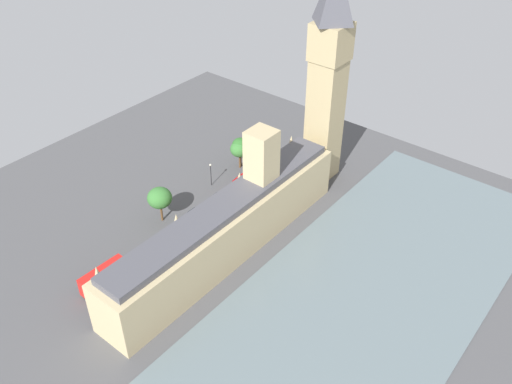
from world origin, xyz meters
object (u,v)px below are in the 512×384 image
at_px(double_decker_bus_far_end, 103,277).
at_px(car_white_under_trees, 216,198).
at_px(pedestrian_near_tower, 236,209).
at_px(plane_tree_slot_10, 160,198).
at_px(car_silver_kerbside, 193,214).
at_px(car_yellow_cab_corner, 178,230).
at_px(plane_tree_slot_11, 240,145).
at_px(parliament_building, 230,224).
at_px(pedestrian_trailing, 158,271).
at_px(clock_tower, 328,72).
at_px(car_black_midblock, 149,248).
at_px(street_lamp_slot_12, 211,171).
at_px(double_decker_bus_leading, 249,180).
at_px(pedestrian_opposite_hall, 185,248).
at_px(plane_tree_by_river_gate, 240,149).

bearing_deg(double_decker_bus_far_end, car_white_under_trees, 94.31).
height_order(pedestrian_near_tower, plane_tree_slot_10, plane_tree_slot_10).
bearing_deg(pedestrian_near_tower, car_silver_kerbside, -125.10).
height_order(car_yellow_cab_corner, plane_tree_slot_11, plane_tree_slot_11).
height_order(parliament_building, pedestrian_trailing, parliament_building).
distance_m(clock_tower, car_white_under_trees, 41.54).
bearing_deg(car_black_midblock, street_lamp_slot_12, 104.02).
relative_size(car_silver_kerbside, plane_tree_slot_11, 0.55).
bearing_deg(plane_tree_slot_11, clock_tower, -150.47).
bearing_deg(double_decker_bus_leading, plane_tree_slot_11, -41.81).
bearing_deg(car_white_under_trees, pedestrian_opposite_hall, -71.33).
height_order(parliament_building, pedestrian_near_tower, parliament_building).
relative_size(clock_tower, street_lamp_slot_12, 8.63).
xyz_separation_m(clock_tower, car_white_under_trees, (13.46, 26.94, -28.61)).
xyz_separation_m(double_decker_bus_far_end, plane_tree_slot_10, (6.70, -22.61, 4.03)).
height_order(double_decker_bus_leading, car_silver_kerbside, double_decker_bus_leading).
xyz_separation_m(clock_tower, street_lamp_slot_12, (19.14, 22.66, -24.92)).
bearing_deg(car_black_midblock, clock_tower, 76.72).
bearing_deg(clock_tower, street_lamp_slot_12, 49.81).
xyz_separation_m(car_black_midblock, plane_tree_slot_11, (6.44, -39.53, 5.83)).
distance_m(double_decker_bus_leading, plane_tree_slot_10, 25.00).
bearing_deg(double_decker_bus_far_end, plane_tree_slot_11, 99.56).
relative_size(parliament_building, car_silver_kerbside, 13.92).
height_order(car_silver_kerbside, car_black_midblock, same).
xyz_separation_m(double_decker_bus_leading, plane_tree_by_river_gate, (8.07, -5.99, 3.26)).
xyz_separation_m(car_silver_kerbside, plane_tree_slot_11, (5.59, -24.51, 5.82)).
xyz_separation_m(car_white_under_trees, double_decker_bus_far_end, (-1.73, 36.58, 1.74)).
relative_size(car_black_midblock, plane_tree_slot_11, 0.52).
distance_m(car_silver_kerbside, car_black_midblock, 15.04).
height_order(car_yellow_cab_corner, car_black_midblock, same).
bearing_deg(double_decker_bus_far_end, car_black_midblock, 95.60).
height_order(plane_tree_slot_10, street_lamp_slot_12, plane_tree_slot_10).
bearing_deg(double_decker_bus_leading, pedestrian_trailing, 94.35).
distance_m(parliament_building, street_lamp_slot_12, 25.90).
bearing_deg(car_white_under_trees, car_yellow_cab_corner, -87.55).
distance_m(car_silver_kerbside, plane_tree_slot_10, 9.42).
bearing_deg(parliament_building, car_yellow_cab_corner, 15.02).
xyz_separation_m(parliament_building, car_black_midblock, (13.97, 12.03, -6.42)).
relative_size(car_white_under_trees, plane_tree_by_river_gate, 0.60).
bearing_deg(car_yellow_cab_corner, parliament_building, 15.73).
bearing_deg(double_decker_bus_far_end, plane_tree_slot_10, 108.11).
bearing_deg(pedestrian_near_tower, car_white_under_trees, -178.13).
height_order(double_decker_bus_leading, plane_tree_slot_10, plane_tree_slot_10).
distance_m(clock_tower, pedestrian_trailing, 61.43).
bearing_deg(car_white_under_trees, street_lamp_slot_12, 140.35).
bearing_deg(parliament_building, clock_tower, -88.03).
relative_size(pedestrian_opposite_hall, plane_tree_slot_11, 0.17).
xyz_separation_m(car_black_midblock, pedestrian_trailing, (-6.90, 3.61, -0.20)).
bearing_deg(double_decker_bus_leading, pedestrian_opposite_hall, 95.60).
xyz_separation_m(car_yellow_cab_corner, car_black_midblock, (0.53, 8.42, 0.00)).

